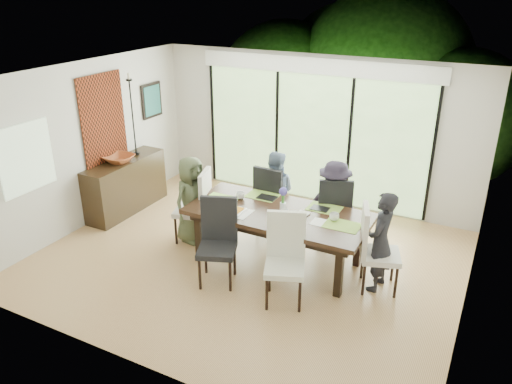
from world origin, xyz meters
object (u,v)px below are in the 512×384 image
at_px(chair_near_right, 285,261).
at_px(sideboard, 126,185).
at_px(bowl, 119,159).
at_px(chair_right_end, 381,249).
at_px(chair_far_left, 275,198).
at_px(cup_c, 334,217).
at_px(person_right_end, 380,242).
at_px(vase, 283,207).
at_px(laptop, 223,202).
at_px(chair_far_right, 334,210).
at_px(table_top, 278,214).
at_px(cup_a, 240,196).
at_px(chair_left_end, 191,205).
at_px(person_far_left, 274,193).
at_px(person_far_right, 334,205).
at_px(person_left_end, 192,200).
at_px(chair_near_left, 217,244).
at_px(cup_b, 285,213).

xyz_separation_m(chair_near_right, sideboard, (-3.67, 1.26, -0.12)).
bearing_deg(bowl, chair_near_right, -17.56).
bearing_deg(chair_right_end, chair_near_right, 112.21).
xyz_separation_m(chair_far_left, cup_c, (1.25, -0.75, 0.27)).
xyz_separation_m(person_right_end, vase, (-1.43, 0.05, 0.18)).
bearing_deg(chair_near_right, bowl, 141.23).
distance_m(chair_right_end, laptop, 2.36).
bearing_deg(chair_far_right, table_top, 35.69).
relative_size(cup_a, cup_c, 1.00).
height_order(chair_right_end, cup_c, chair_right_end).
bearing_deg(chair_left_end, chair_right_end, 73.47).
height_order(person_far_left, person_far_right, same).
relative_size(chair_far_right, person_left_end, 0.85).
xyz_separation_m(chair_far_left, cup_a, (-0.25, -0.70, 0.27)).
xyz_separation_m(person_far_left, sideboard, (-2.72, -0.44, -0.23)).
distance_m(chair_left_end, person_far_left, 1.34).
relative_size(table_top, chair_right_end, 2.18).
bearing_deg(chair_left_end, chair_far_left, 112.46).
distance_m(person_left_end, person_right_end, 2.96).
bearing_deg(person_far_right, chair_far_right, -89.50).
relative_size(chair_near_left, laptop, 3.33).
xyz_separation_m(chair_right_end, cup_a, (-2.20, 0.15, 0.27)).
relative_size(laptop, bowl, 0.71).
distance_m(person_left_end, sideboard, 1.75).
distance_m(chair_near_left, cup_b, 1.04).
bearing_deg(chair_right_end, vase, 69.21).
height_order(chair_near_left, vase, chair_near_left).
bearing_deg(laptop, vase, 8.54).
relative_size(person_left_end, person_right_end, 1.00).
height_order(person_left_end, person_right_end, same).
bearing_deg(vase, chair_near_right, -63.94).
distance_m(chair_near_right, sideboard, 3.88).
bearing_deg(chair_right_end, sideboard, 66.40).
height_order(cup_a, bowl, bowl).
bearing_deg(cup_b, chair_far_right, 67.17).
bearing_deg(cup_c, person_right_end, -8.37).
bearing_deg(person_right_end, cup_a, -89.52).
height_order(chair_far_right, person_far_left, person_far_left).
relative_size(chair_right_end, sideboard, 0.71).
height_order(table_top, chair_right_end, chair_right_end).
bearing_deg(chair_near_right, person_right_end, 20.39).
distance_m(chair_left_end, cup_c, 2.32).
bearing_deg(chair_near_right, vase, 94.86).
distance_m(chair_near_right, cup_b, 0.89).
bearing_deg(chair_far_left, chair_near_right, 122.88).
height_order(chair_far_right, vase, chair_far_right).
bearing_deg(person_far_left, cup_b, 108.60).
bearing_deg(vase, person_far_left, 122.66).
xyz_separation_m(vase, cup_b, (0.10, -0.15, -0.02)).
bearing_deg(bowl, person_far_left, 11.23).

